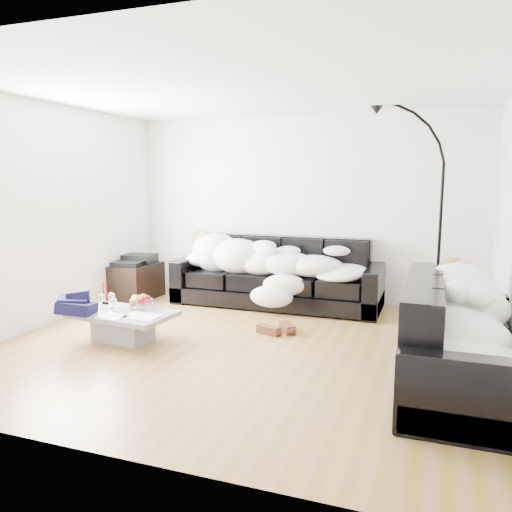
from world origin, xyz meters
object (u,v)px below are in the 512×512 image
(shoes, at_px, (277,328))
(sofa_right, at_px, (463,334))
(sleeper_back, at_px, (276,258))
(fruit_bowl, at_px, (141,301))
(coffee_table, at_px, (123,326))
(av_cabinet, at_px, (137,281))
(sofa_back, at_px, (277,272))
(candle_left, at_px, (103,293))
(stereo, at_px, (136,260))
(floor_lamp, at_px, (440,224))
(sleeper_right, at_px, (464,309))
(wine_glass_a, at_px, (112,301))
(candle_right, at_px, (106,294))
(wine_glass_c, at_px, (114,305))
(wine_glass_b, at_px, (102,301))

(shoes, bearing_deg, sofa_right, 6.37)
(sleeper_back, height_order, fruit_bowl, sleeper_back)
(coffee_table, xyz_separation_m, av_cabinet, (-0.93, 1.70, 0.09))
(sofa_back, bearing_deg, candle_left, -129.67)
(stereo, bearing_deg, sleeper_back, 1.13)
(floor_lamp, bearing_deg, av_cabinet, -156.25)
(av_cabinet, xyz_separation_m, floor_lamp, (4.08, 0.36, 0.92))
(sleeper_right, xyz_separation_m, wine_glass_a, (-3.54, 0.11, -0.24))
(sofa_right, bearing_deg, stereo, 68.03)
(fruit_bowl, distance_m, floor_lamp, 3.65)
(wine_glass_a, distance_m, candle_right, 0.23)
(coffee_table, height_order, stereo, stereo)
(fruit_bowl, relative_size, wine_glass_c, 1.54)
(sofa_right, relative_size, shoes, 4.57)
(stereo, bearing_deg, sleeper_right, -28.53)
(sofa_back, bearing_deg, fruit_bowl, -118.32)
(av_cabinet, relative_size, stereo, 1.67)
(sofa_back, distance_m, wine_glass_b, 2.42)
(wine_glass_b, bearing_deg, floor_lamp, 30.60)
(fruit_bowl, bearing_deg, candle_left, 177.14)
(coffee_table, distance_m, floor_lamp, 3.90)
(candle_left, bearing_deg, wine_glass_a, -34.16)
(sofa_right, height_order, candle_left, sofa_right)
(candle_right, bearing_deg, wine_glass_b, -67.47)
(av_cabinet, bearing_deg, shoes, -18.60)
(candle_left, bearing_deg, shoes, 17.02)
(wine_glass_c, bearing_deg, candle_left, 140.52)
(sofa_right, xyz_separation_m, sleeper_right, (0.00, 0.00, 0.21))
(candle_left, bearing_deg, floor_lamp, 27.35)
(candle_right, bearing_deg, wine_glass_c, -43.22)
(candle_left, height_order, stereo, stereo)
(candle_right, relative_size, av_cabinet, 0.32)
(sofa_back, relative_size, sleeper_back, 1.18)
(shoes, bearing_deg, sleeper_right, 6.37)
(av_cabinet, bearing_deg, wine_glass_a, -63.49)
(shoes, relative_size, stereo, 1.08)
(sleeper_right, relative_size, candle_right, 7.86)
(wine_glass_c, height_order, candle_left, candle_left)
(wine_glass_a, relative_size, candle_right, 0.75)
(wine_glass_c, bearing_deg, sleeper_back, 59.97)
(candle_left, height_order, shoes, candle_left)
(sofa_right, xyz_separation_m, floor_lamp, (-0.20, 2.09, 0.73))
(sofa_back, height_order, candle_right, sofa_back)
(stereo, bearing_deg, shoes, -27.00)
(fruit_bowl, distance_m, wine_glass_b, 0.42)
(wine_glass_a, height_order, wine_glass_c, wine_glass_a)
(wine_glass_b, xyz_separation_m, floor_lamp, (3.43, 2.03, 0.77))
(sofa_right, distance_m, floor_lamp, 2.22)
(wine_glass_a, bearing_deg, candle_left, 145.84)
(sleeper_back, xyz_separation_m, av_cabinet, (-2.02, -0.27, -0.41))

